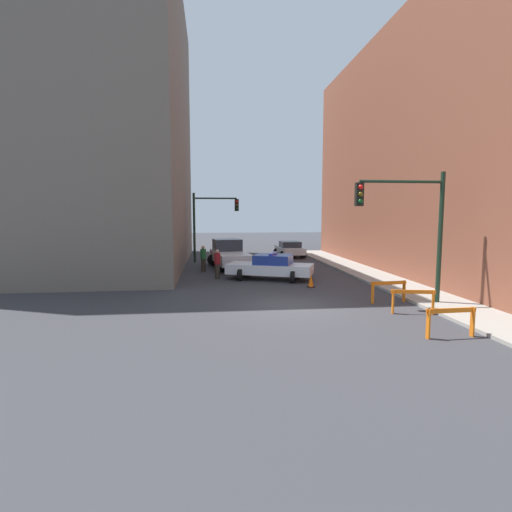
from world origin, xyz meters
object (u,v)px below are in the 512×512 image
barrier_mid (413,298)px  barrier_back (389,288)px  traffic_light_near (413,217)px  white_truck (229,254)px  pedestrian_corner (203,258)px  police_car (271,267)px  barrier_front (451,317)px  traffic_light_far (209,217)px  pedestrian_crossing (217,263)px  parked_car_near (290,249)px  traffic_cone (311,281)px

barrier_mid → barrier_back: (-0.07, 1.88, 0.00)m
traffic_light_near → white_truck: (-6.66, 12.00, -2.62)m
pedestrian_corner → police_car: bearing=44.3°
barrier_front → barrier_back: same height
police_car → white_truck: 5.51m
traffic_light_far → pedestrian_crossing: size_ratio=3.13×
police_car → white_truck: size_ratio=0.90×
parked_car_near → traffic_cone: bearing=-98.7°
barrier_front → traffic_light_far: bearing=110.2°
traffic_light_far → pedestrian_crossing: bearing=-86.6°
traffic_light_far → white_truck: bearing=-67.7°
barrier_front → traffic_cone: (-2.08, 8.47, -0.30)m
traffic_light_near → pedestrian_corner: size_ratio=3.13×
pedestrian_crossing → traffic_cone: 5.65m
parked_car_near → barrier_mid: size_ratio=2.75×
police_car → pedestrian_corner: size_ratio=3.04×
barrier_back → parked_car_near: bearing=91.9°
traffic_light_near → parked_car_near: (-1.22, 18.37, -2.86)m
traffic_light_far → traffic_cone: (5.08, -10.96, -3.08)m
white_truck → parked_car_near: (5.44, 6.37, -0.23)m
pedestrian_corner → barrier_mid: size_ratio=1.05×
traffic_light_far → pedestrian_corner: traffic_light_far is taller
pedestrian_crossing → barrier_back: pedestrian_crossing is taller
police_car → traffic_cone: 3.04m
barrier_back → traffic_cone: 4.45m
traffic_light_far → barrier_front: traffic_light_far is taller
traffic_light_near → police_car: traffic_light_near is taller
barrier_front → barrier_back: (0.23, 4.68, 0.00)m
traffic_light_far → barrier_mid: bearing=-65.8°
traffic_light_far → police_car: (3.42, -8.45, -2.67)m
barrier_front → police_car: bearing=108.8°
pedestrian_crossing → barrier_front: (6.70, -11.68, -0.24)m
traffic_light_near → pedestrian_crossing: traffic_light_near is taller
white_truck → pedestrian_crossing: size_ratio=3.39×
traffic_light_far → white_truck: 4.38m
traffic_light_near → barrier_back: (-0.64, 0.58, -2.91)m
pedestrian_corner → barrier_mid: pedestrian_corner is taller
traffic_light_near → barrier_front: (-0.87, -4.09, -2.91)m
white_truck → parked_car_near: 8.38m
traffic_light_far → traffic_light_near: bearing=-62.4°
traffic_light_near → white_truck: bearing=119.0°
police_car → pedestrian_corner: pedestrian_corner is taller
police_car → barrier_mid: 9.14m
parked_car_near → barrier_front: (0.35, -22.46, -0.06)m
police_car → white_truck: bearing=43.4°
police_car → barrier_front: bearing=-139.6°
white_truck → traffic_cone: size_ratio=8.57×
parked_car_near → barrier_mid: bearing=-89.8°
pedestrian_corner → barrier_front: bearing=24.5°
traffic_light_near → traffic_light_far: 17.31m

